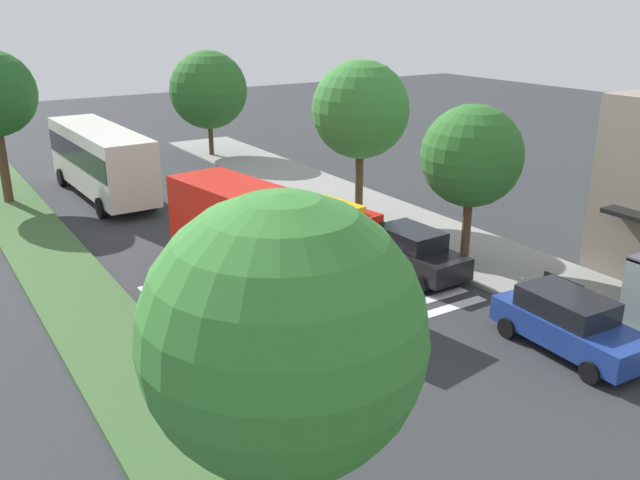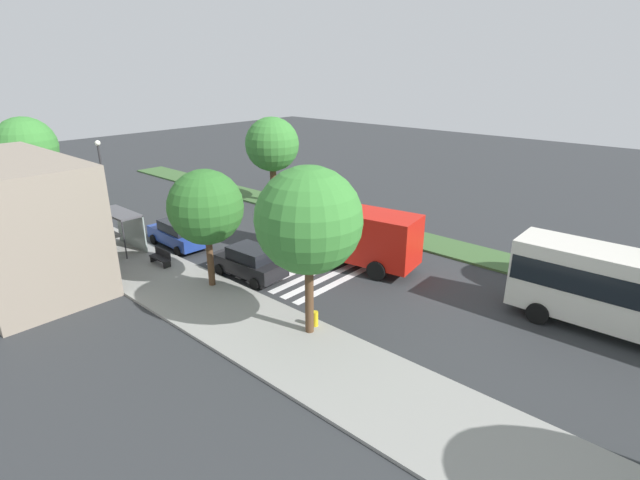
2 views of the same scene
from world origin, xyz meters
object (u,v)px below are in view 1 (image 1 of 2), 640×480
at_px(bench_near_shelter, 565,290).
at_px(sidewalk_tree_far_west, 208,90).
at_px(sidewalk_tree_center, 472,156).
at_px(transit_bus, 101,157).
at_px(fire_truck, 271,234).
at_px(parked_car_mid, 569,323).
at_px(fire_hydrant, 352,213).
at_px(parked_car_west, 413,252).
at_px(median_tree_west, 283,337).
at_px(sidewalk_tree_west, 361,110).

bearing_deg(bench_near_shelter, sidewalk_tree_far_west, -179.36).
bearing_deg(sidewalk_tree_center, transit_bus, -153.22).
relative_size(fire_truck, sidewalk_tree_center, 1.60).
height_order(parked_car_mid, fire_hydrant, parked_car_mid).
height_order(parked_car_west, bench_near_shelter, parked_car_west).
distance_m(transit_bus, sidewalk_tree_far_west, 11.22).
distance_m(transit_bus, sidewalk_tree_center, 20.08).
xyz_separation_m(parked_car_west, sidewalk_tree_center, (0.50, 2.20, 3.50)).
xyz_separation_m(parked_car_mid, sidewalk_tree_center, (-6.59, 2.20, 3.51)).
bearing_deg(parked_car_west, fire_truck, -113.10).
bearing_deg(parked_car_mid, median_tree_west, -72.23).
bearing_deg(median_tree_west, sidewalk_tree_far_west, 158.22).
bearing_deg(bench_near_shelter, fire_truck, -132.42).
relative_size(fire_truck, bench_near_shelter, 6.18).
bearing_deg(bench_near_shelter, fire_hydrant, -175.90).
distance_m(parked_car_west, fire_hydrant, 6.69).
xyz_separation_m(parked_car_west, transit_bus, (-17.31, -6.79, 1.26)).
distance_m(sidewalk_tree_far_west, fire_hydrant, 17.63).
relative_size(fire_truck, parked_car_west, 2.24).
relative_size(parked_car_west, fire_hydrant, 6.32).
distance_m(fire_truck, parked_car_mid, 10.36).
bearing_deg(bench_near_shelter, parked_car_mid, -50.22).
bearing_deg(transit_bus, fire_hydrant, -143.54).
relative_size(parked_car_west, transit_bus, 0.42).
xyz_separation_m(sidewalk_tree_center, median_tree_west, (9.70, -13.52, 0.55)).
bearing_deg(fire_hydrant, bench_near_shelter, 4.10).
bearing_deg(parked_car_mid, fire_truck, -148.35).
bearing_deg(median_tree_west, fire_truck, 152.52).
relative_size(parked_car_mid, transit_bus, 0.45).
xyz_separation_m(parked_car_west, fire_hydrant, (-6.45, 1.70, -0.42)).
xyz_separation_m(sidewalk_tree_center, fire_hydrant, (-6.95, -0.50, -3.91)).
xyz_separation_m(transit_bus, median_tree_west, (27.51, -4.53, 2.78)).
distance_m(fire_truck, sidewalk_tree_center, 7.99).
height_order(parked_car_mid, sidewalk_tree_far_west, sidewalk_tree_far_west).
bearing_deg(parked_car_mid, bench_near_shelter, 132.20).
bearing_deg(parked_car_west, bench_near_shelter, 24.42).
relative_size(fire_truck, transit_bus, 0.94).
bearing_deg(sidewalk_tree_west, fire_truck, -57.07).
xyz_separation_m(parked_car_west, median_tree_west, (10.20, -11.32, 4.05)).
bearing_deg(bench_near_shelter, median_tree_west, -69.40).
distance_m(sidewalk_tree_center, median_tree_west, 16.65).
bearing_deg(transit_bus, bench_near_shelter, -158.91).
bearing_deg(fire_truck, fire_hydrant, 115.28).
bearing_deg(sidewalk_tree_far_west, sidewalk_tree_center, 0.00).
distance_m(transit_bus, bench_near_shelter, 24.22).
height_order(fire_truck, parked_car_west, fire_truck).
height_order(parked_car_mid, sidewalk_tree_center, sidewalk_tree_center).
relative_size(median_tree_west, fire_hydrant, 10.10).
xyz_separation_m(transit_bus, sidewalk_tree_west, (10.73, 8.99, 3.07)).
relative_size(parked_car_mid, median_tree_west, 0.67).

